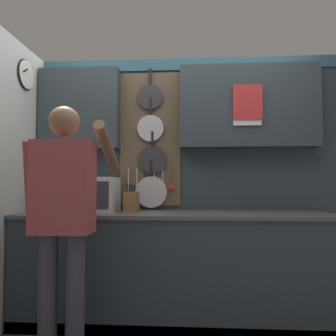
{
  "coord_description": "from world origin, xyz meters",
  "views": [
    {
      "loc": [
        0.11,
        -2.74,
        1.12
      ],
      "look_at": [
        -0.07,
        0.21,
        1.27
      ],
      "focal_mm": 35.0,
      "sensor_mm": 36.0,
      "label": 1
    }
  ],
  "objects_px": {
    "knife_block": "(131,201)",
    "microwave": "(87,194)",
    "utensil_crock": "(49,201)",
    "person": "(64,207)"
  },
  "relations": [
    {
      "from": "knife_block",
      "to": "person",
      "type": "relative_size",
      "value": 0.15
    },
    {
      "from": "knife_block",
      "to": "microwave",
      "type": "bearing_deg",
      "value": -179.88
    },
    {
      "from": "knife_block",
      "to": "person",
      "type": "bearing_deg",
      "value": -114.78
    },
    {
      "from": "utensil_crock",
      "to": "person",
      "type": "relative_size",
      "value": 0.21
    },
    {
      "from": "knife_block",
      "to": "utensil_crock",
      "type": "relative_size",
      "value": 0.73
    },
    {
      "from": "person",
      "to": "utensil_crock",
      "type": "bearing_deg",
      "value": 120.16
    },
    {
      "from": "knife_block",
      "to": "utensil_crock",
      "type": "distance_m",
      "value": 0.73
    },
    {
      "from": "microwave",
      "to": "person",
      "type": "bearing_deg",
      "value": -84.54
    },
    {
      "from": "microwave",
      "to": "knife_block",
      "type": "bearing_deg",
      "value": 0.12
    },
    {
      "from": "microwave",
      "to": "utensil_crock",
      "type": "xyz_separation_m",
      "value": [
        -0.34,
        0.0,
        -0.06
      ]
    }
  ]
}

